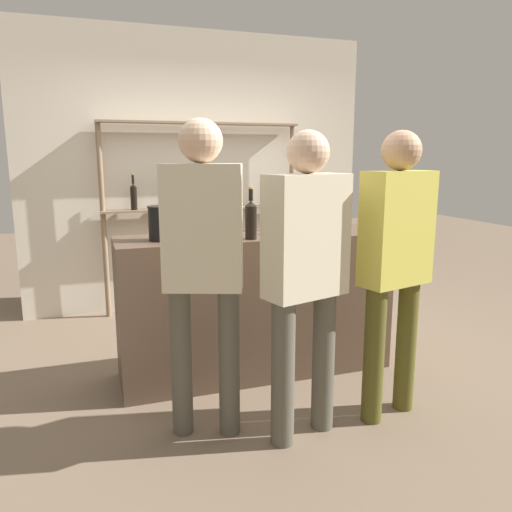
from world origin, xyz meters
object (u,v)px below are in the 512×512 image
object	(u,v)px
customer_center	(306,265)
ice_bucket	(162,223)
counter_bottle_0	(219,218)
cork_jar	(192,225)
counter_bottle_3	(251,219)
wine_glass	(306,216)
customer_right	(396,254)
counter_bottle_2	(280,214)
customer_left	(203,254)
counter_bottle_4	(303,216)
counter_bottle_1	(295,212)

from	to	relation	value
customer_center	ice_bucket	bearing A→B (deg)	19.43
counter_bottle_0	customer_center	world-z (taller)	customer_center
cork_jar	customer_center	size ratio (longest dim) A/B	0.09
counter_bottle_3	wine_glass	distance (m)	0.53
customer_right	counter_bottle_2	bearing A→B (deg)	3.42
cork_jar	customer_right	distance (m)	1.40
counter_bottle_0	cork_jar	xyz separation A→B (m)	(-0.13, 0.27, -0.07)
counter_bottle_0	counter_bottle_2	distance (m)	0.62
ice_bucket	customer_right	world-z (taller)	customer_right
counter_bottle_2	customer_left	size ratio (longest dim) A/B	0.18
counter_bottle_0	counter_bottle_2	xyz separation A→B (m)	(0.54, 0.30, -0.02)
counter_bottle_3	wine_glass	world-z (taller)	counter_bottle_3
ice_bucket	cork_jar	distance (m)	0.27
counter_bottle_3	ice_bucket	distance (m)	0.59
counter_bottle_2	counter_bottle_0	bearing A→B (deg)	-151.00
counter_bottle_3	counter_bottle_4	xyz separation A→B (m)	(0.42, 0.10, -0.01)
counter_bottle_1	customer_left	xyz separation A→B (m)	(-0.89, -0.84, -0.11)
counter_bottle_1	counter_bottle_4	size ratio (longest dim) A/B	1.05
wine_glass	cork_jar	world-z (taller)	same
counter_bottle_3	customer_right	world-z (taller)	customer_right
counter_bottle_4	customer_right	size ratio (longest dim) A/B	0.20
ice_bucket	cork_jar	xyz separation A→B (m)	(0.23, 0.14, -0.04)
counter_bottle_0	counter_bottle_2	world-z (taller)	counter_bottle_0
counter_bottle_2	cork_jar	bearing A→B (deg)	-176.99
customer_center	customer_left	distance (m)	0.56
counter_bottle_1	customer_center	bearing A→B (deg)	-110.01
counter_bottle_1	counter_bottle_3	world-z (taller)	counter_bottle_1
counter_bottle_3	counter_bottle_2	bearing A→B (deg)	43.80
customer_center	customer_right	size ratio (longest dim) A/B	0.99
wine_glass	counter_bottle_1	bearing A→B (deg)	116.56
customer_left	counter_bottle_0	bearing A→B (deg)	-3.28
ice_bucket	counter_bottle_4	bearing A→B (deg)	-2.64
counter_bottle_1	counter_bottle_2	world-z (taller)	counter_bottle_1
counter_bottle_2	wine_glass	size ratio (longest dim) A/B	2.11
counter_bottle_3	wine_glass	size ratio (longest dim) A/B	2.26
counter_bottle_2	counter_bottle_1	bearing A→B (deg)	-12.06
counter_bottle_4	cork_jar	size ratio (longest dim) A/B	2.19
wine_glass	counter_bottle_2	bearing A→B (deg)	143.36
counter_bottle_1	counter_bottle_0	bearing A→B (deg)	-157.05
counter_bottle_0	counter_bottle_4	size ratio (longest dim) A/B	1.13
counter_bottle_4	customer_left	world-z (taller)	customer_left
customer_center	counter_bottle_0	bearing A→B (deg)	3.88
counter_bottle_1	cork_jar	world-z (taller)	counter_bottle_1
counter_bottle_1	ice_bucket	bearing A→B (deg)	-171.49
cork_jar	customer_center	xyz separation A→B (m)	(0.40, -1.03, -0.10)
customer_right	customer_left	distance (m)	1.12
wine_glass	customer_left	world-z (taller)	customer_left
counter_bottle_3	counter_bottle_0	bearing A→B (deg)	175.64
counter_bottle_0	ice_bucket	world-z (taller)	counter_bottle_0
counter_bottle_0	customer_left	bearing A→B (deg)	-113.08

